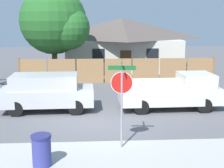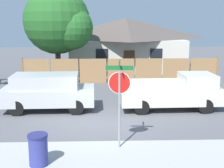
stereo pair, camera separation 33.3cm
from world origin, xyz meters
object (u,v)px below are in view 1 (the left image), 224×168
(house, at_px, (122,43))
(stop_sign, at_px, (122,89))
(red_suv, at_px, (47,91))
(orange_pickup, at_px, (173,92))
(trash_bin, at_px, (42,150))
(oak_tree, at_px, (56,23))

(house, relative_size, stop_sign, 3.44)
(red_suv, bearing_deg, orange_pickup, -1.39)
(stop_sign, height_order, trash_bin, stop_sign)
(house, xyz_separation_m, stop_sign, (-1.66, -18.36, -0.29))
(oak_tree, bearing_deg, trash_bin, -85.73)
(orange_pickup, relative_size, trash_bin, 5.01)
(house, height_order, trash_bin, house)
(orange_pickup, bearing_deg, oak_tree, 126.80)
(house, bearing_deg, oak_tree, -135.93)
(red_suv, distance_m, trash_bin, 6.09)
(trash_bin, bearing_deg, house, 77.87)
(trash_bin, bearing_deg, oak_tree, 94.27)
(trash_bin, bearing_deg, orange_pickup, 47.15)
(house, height_order, red_suv, house)
(oak_tree, bearing_deg, red_suv, -87.37)
(stop_sign, xyz_separation_m, trash_bin, (-2.56, -1.30, -1.59))
(house, bearing_deg, red_suv, -109.85)
(oak_tree, distance_m, orange_pickup, 11.31)
(red_suv, xyz_separation_m, orange_pickup, (6.30, 0.01, -0.12))
(orange_pickup, height_order, trash_bin, orange_pickup)
(red_suv, bearing_deg, trash_bin, -84.88)
(orange_pickup, distance_m, trash_bin, 8.25)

